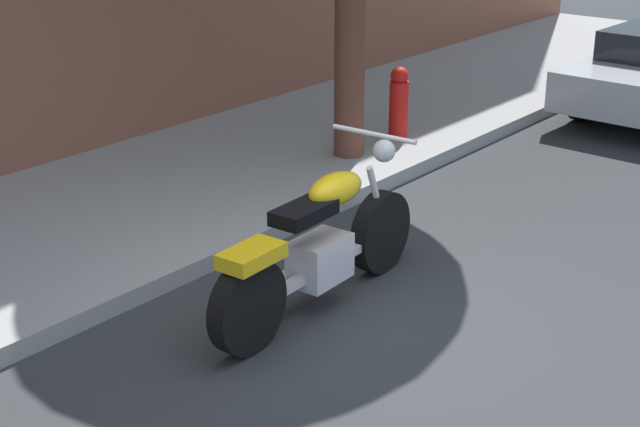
% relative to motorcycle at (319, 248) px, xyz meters
% --- Properties ---
extents(ground_plane, '(60.00, 60.00, 0.00)m').
position_rel_motorcycle_xyz_m(ground_plane, '(-0.08, -0.40, -0.45)').
color(ground_plane, '#303335').
extents(sidewalk, '(23.87, 2.84, 0.14)m').
position_rel_motorcycle_xyz_m(sidewalk, '(-0.08, 2.43, -0.38)').
color(sidewalk, '#969696').
rests_on(sidewalk, ground).
extents(motorcycle, '(2.18, 0.70, 1.13)m').
position_rel_motorcycle_xyz_m(motorcycle, '(0.00, 0.00, 0.00)').
color(motorcycle, black).
rests_on(motorcycle, ground).
extents(fire_hydrant, '(0.20, 0.20, 0.91)m').
position_rel_motorcycle_xyz_m(fire_hydrant, '(3.39, 1.65, 0.00)').
color(fire_hydrant, red).
rests_on(fire_hydrant, ground).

